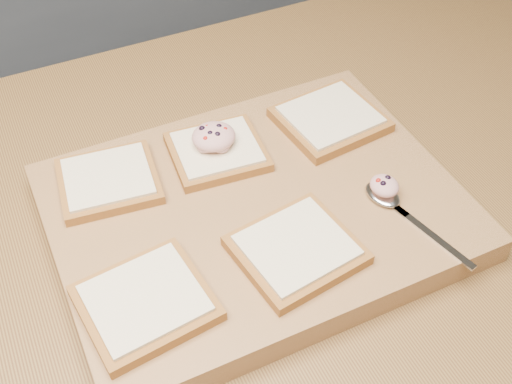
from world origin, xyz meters
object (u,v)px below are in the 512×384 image
Objects in this scene: cutting_board at (256,212)px; bread_far_center at (217,151)px; tuna_salad_dollop at (214,136)px; spoon at (390,200)px.

cutting_board is 0.09m from bread_far_center.
spoon is at bearing -47.86° from tuna_salad_dollop.
tuna_salad_dollop is at bearing 108.45° from bread_far_center.
tuna_salad_dollop reaches higher than spoon.
bread_far_center is (-0.01, 0.09, 0.03)m from cutting_board.
bread_far_center is 2.24× the size of tuna_salad_dollop.
spoon is (0.14, -0.07, 0.02)m from cutting_board.
tuna_salad_dollop reaches higher than bread_far_center.
tuna_salad_dollop is at bearing 132.14° from spoon.
cutting_board is 3.82× the size of bread_far_center.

